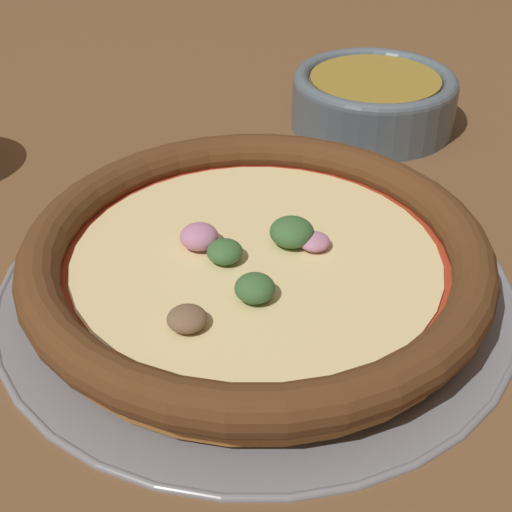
{
  "coord_description": "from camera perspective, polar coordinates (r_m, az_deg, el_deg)",
  "views": [
    {
      "loc": [
        0.31,
        0.25,
        0.31
      ],
      "look_at": [
        0.0,
        0.0,
        0.02
      ],
      "focal_mm": 50.0,
      "sensor_mm": 36.0,
      "label": 1
    }
  ],
  "objects": [
    {
      "name": "bowl_near",
      "position": [
        0.72,
        9.38,
        12.4
      ],
      "size": [
        0.16,
        0.16,
        0.05
      ],
      "color": "slate",
      "rests_on": "ground_plane"
    },
    {
      "name": "ground_plane",
      "position": [
        0.5,
        0.0,
        -2.23
      ],
      "size": [
        3.0,
        3.0,
        0.0
      ],
      "primitive_type": "plane",
      "color": "brown"
    },
    {
      "name": "pizza_tray",
      "position": [
        0.5,
        0.0,
        -1.98
      ],
      "size": [
        0.36,
        0.36,
        0.01
      ],
      "color": "gray",
      "rests_on": "ground_plane"
    },
    {
      "name": "pizza",
      "position": [
        0.49,
        -0.01,
        0.04
      ],
      "size": [
        0.32,
        0.32,
        0.04
      ],
      "color": "#A86B33",
      "rests_on": "pizza_tray"
    }
  ]
}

